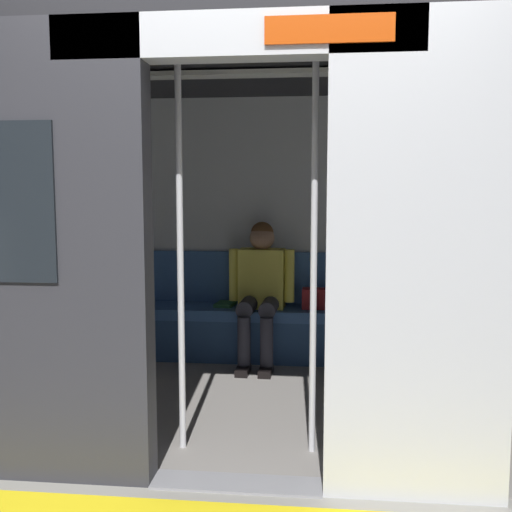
% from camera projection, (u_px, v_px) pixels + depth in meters
% --- Properties ---
extents(ground_plane, '(60.00, 60.00, 0.00)m').
position_uv_depth(ground_plane, '(237.00, 484.00, 2.95)').
color(ground_plane, gray).
extents(train_car, '(6.40, 2.67, 2.36)m').
position_uv_depth(train_car, '(253.00, 175.00, 3.92)').
color(train_car, silver).
rests_on(train_car, ground_plane).
extents(bench_seat, '(2.60, 0.44, 0.45)m').
position_uv_depth(bench_seat, '(272.00, 321.00, 5.05)').
color(bench_seat, '#38609E').
rests_on(bench_seat, ground_plane).
extents(person_seated, '(0.55, 0.68, 1.18)m').
position_uv_depth(person_seated, '(261.00, 283.00, 4.97)').
color(person_seated, '#D8CC4C').
rests_on(person_seated, ground_plane).
extents(handbag, '(0.26, 0.15, 0.17)m').
position_uv_depth(handbag, '(318.00, 299.00, 5.02)').
color(handbag, maroon).
rests_on(handbag, bench_seat).
extents(book, '(0.17, 0.24, 0.03)m').
position_uv_depth(book, '(225.00, 304.00, 5.15)').
color(book, '#33723F').
rests_on(book, bench_seat).
extents(grab_pole_door, '(0.04, 0.04, 2.22)m').
position_uv_depth(grab_pole_door, '(180.00, 252.00, 3.25)').
color(grab_pole_door, silver).
rests_on(grab_pole_door, ground_plane).
extents(grab_pole_far, '(0.04, 0.04, 2.22)m').
position_uv_depth(grab_pole_far, '(314.00, 253.00, 3.20)').
color(grab_pole_far, silver).
rests_on(grab_pole_far, ground_plane).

